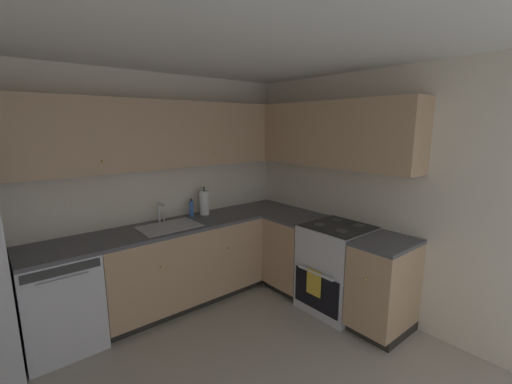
{
  "coord_description": "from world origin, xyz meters",
  "views": [
    {
      "loc": [
        -1.13,
        -1.64,
        1.91
      ],
      "look_at": [
        1.0,
        0.94,
        1.25
      ],
      "focal_mm": 23.49,
      "sensor_mm": 36.0,
      "label": 1
    }
  ],
  "objects_px": {
    "dishwasher": "(60,300)",
    "paper_towel_roll": "(204,203)",
    "soap_bottle": "(191,209)",
    "oven_range": "(337,267)"
  },
  "relations": [
    {
      "from": "dishwasher",
      "to": "paper_towel_roll",
      "type": "relative_size",
      "value": 2.55
    },
    {
      "from": "dishwasher",
      "to": "soap_bottle",
      "type": "distance_m",
      "value": 1.51
    },
    {
      "from": "dishwasher",
      "to": "soap_bottle",
      "type": "height_order",
      "value": "soap_bottle"
    },
    {
      "from": "soap_bottle",
      "to": "oven_range",
      "type": "bearing_deg",
      "value": -53.67
    },
    {
      "from": "dishwasher",
      "to": "paper_towel_roll",
      "type": "bearing_deg",
      "value": 5.89
    },
    {
      "from": "soap_bottle",
      "to": "dishwasher",
      "type": "bearing_deg",
      "value": -172.63
    },
    {
      "from": "oven_range",
      "to": "paper_towel_roll",
      "type": "relative_size",
      "value": 3.1
    },
    {
      "from": "dishwasher",
      "to": "paper_towel_roll",
      "type": "xyz_separation_m",
      "value": [
        1.56,
        0.16,
        0.61
      ]
    },
    {
      "from": "oven_range",
      "to": "paper_towel_roll",
      "type": "height_order",
      "value": "paper_towel_roll"
    },
    {
      "from": "oven_range",
      "to": "soap_bottle",
      "type": "bearing_deg",
      "value": 126.33
    }
  ]
}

